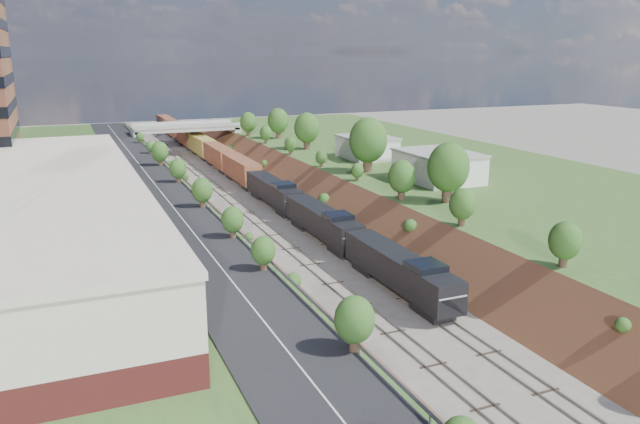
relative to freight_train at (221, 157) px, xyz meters
The scene contains 15 objects.
platform_left 53.01m from the freight_train, 132.19° to the right, with size 44.00×180.00×5.00m, color #335924.
platform_right 49.67m from the freight_train, 52.26° to the right, with size 44.00×180.00×5.00m, color #335924.
embankment_left 41.65m from the freight_train, 109.10° to the right, with size 7.07×180.00×7.07m, color brown.
embankment_right 40.26m from the freight_train, 77.93° to the right, with size 7.07×180.00×7.07m, color brown.
rail_left_track 39.71m from the freight_train, 97.54° to the right, with size 1.58×180.00×0.18m, color gray.
rail_right_track 39.36m from the freight_train, 90.00° to the right, with size 1.58×180.00×0.18m, color gray.
road 43.32m from the freight_train, 114.74° to the right, with size 8.00×180.00×0.10m, color black.
guardrail 41.99m from the freight_train, 109.53° to the right, with size 0.10×171.00×0.70m.
commercial_building 68.75m from the freight_train, 116.53° to the right, with size 14.30×62.30×7.00m.
overpass 22.98m from the freight_train, 96.53° to the left, with size 24.50×8.30×7.40m.
white_building_near 51.88m from the freight_train, 66.15° to the right, with size 9.00×12.00×4.00m, color silver.
white_building_far 32.75m from the freight_train, 51.10° to the right, with size 8.00×10.00×3.60m, color silver.
tree_right_large 61.38m from the freight_train, 76.35° to the right, with size 5.25×5.25×7.61m.
tree_left_crest 80.70m from the freight_train, 100.29° to the right, with size 2.45×2.45×3.55m.
freight_train is the anchor object (origin of this frame).
Camera 1 is at (-27.52, -24.46, 23.40)m, focal length 35.00 mm.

